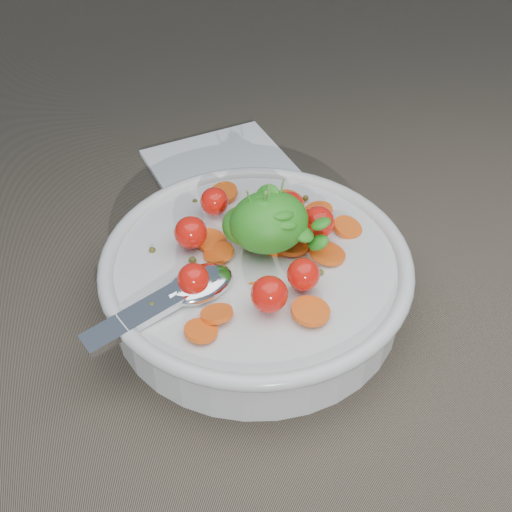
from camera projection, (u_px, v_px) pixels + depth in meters
name	position (u px, v px, depth m)	size (l,w,h in m)	color
ground	(239.00, 304.00, 0.56)	(6.00, 6.00, 0.00)	brown
bowl	(256.00, 275.00, 0.54)	(0.28, 0.26, 0.11)	silver
napkin	(221.00, 165.00, 0.71)	(0.14, 0.13, 0.01)	white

